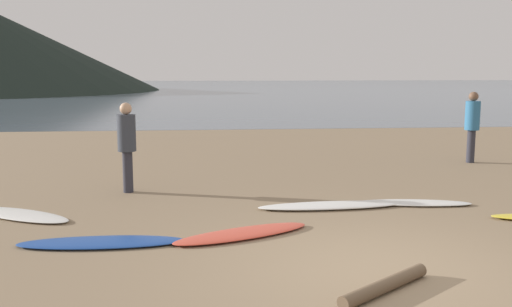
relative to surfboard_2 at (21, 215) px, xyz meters
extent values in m
cube|color=#8C7559|center=(4.92, 7.06, -0.13)|extent=(120.00, 120.00, 0.20)
cube|color=slate|center=(4.92, 62.96, -0.03)|extent=(140.00, 100.00, 0.01)
ellipsoid|color=white|center=(0.00, 0.00, 0.00)|extent=(1.99, 1.54, 0.07)
ellipsoid|color=#1E479E|center=(1.54, -1.61, 0.00)|extent=(2.24, 0.60, 0.07)
ellipsoid|color=#D84C38|center=(3.45, -1.40, 0.01)|extent=(2.15, 1.35, 0.08)
ellipsoid|color=white|center=(5.07, 0.11, 0.01)|extent=(2.53, 0.66, 0.08)
ellipsoid|color=white|center=(6.58, 0.19, 0.00)|extent=(2.02, 0.77, 0.07)
cylinder|color=#2D2D38|center=(1.49, 1.70, 0.37)|extent=(0.19, 0.19, 0.80)
cylinder|color=#333842|center=(1.49, 1.70, 1.11)|extent=(0.35, 0.35, 0.69)
sphere|color=tan|center=(1.49, 1.70, 1.57)|extent=(0.23, 0.23, 0.23)
cylinder|color=#2D2D38|center=(9.67, 4.45, 0.38)|extent=(0.20, 0.20, 0.83)
cylinder|color=teal|center=(9.67, 4.45, 1.16)|extent=(0.36, 0.36, 0.72)
sphere|color=brown|center=(9.67, 4.45, 1.64)|extent=(0.23, 0.23, 0.23)
cylinder|color=brown|center=(4.81, -3.58, 0.04)|extent=(1.21, 0.97, 0.15)
camera|label=1|loc=(2.90, -9.13, 2.30)|focal=39.75mm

